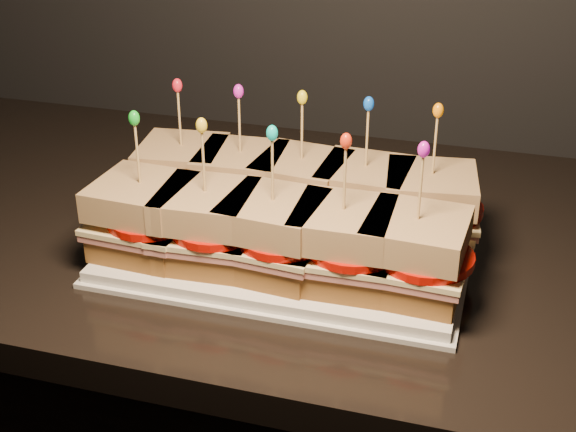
# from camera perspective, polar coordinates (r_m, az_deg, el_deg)

# --- Properties ---
(granite_slab) EXTENTS (2.42, 0.65, 0.04)m
(granite_slab) POSITION_cam_1_polar(r_m,az_deg,el_deg) (1.10, -11.46, 0.28)
(granite_slab) COLOR black
(granite_slab) RESTS_ON cabinet
(platter) EXTENTS (0.40, 0.25, 0.02)m
(platter) POSITION_cam_1_polar(r_m,az_deg,el_deg) (0.93, 0.00, -2.51)
(platter) COLOR white
(platter) RESTS_ON granite_slab
(platter_rim) EXTENTS (0.41, 0.26, 0.01)m
(platter_rim) POSITION_cam_1_polar(r_m,az_deg,el_deg) (0.93, 0.00, -2.83)
(platter_rim) COLOR white
(platter_rim) RESTS_ON granite_slab
(sandwich_0_bread_bot) EXTENTS (0.11, 0.11, 0.03)m
(sandwich_0_bread_bot) POSITION_cam_1_polar(r_m,az_deg,el_deg) (1.01, -7.36, 1.36)
(sandwich_0_bread_bot) COLOR #593716
(sandwich_0_bread_bot) RESTS_ON platter
(sandwich_0_ham) EXTENTS (0.12, 0.12, 0.01)m
(sandwich_0_ham) POSITION_cam_1_polar(r_m,az_deg,el_deg) (1.01, -7.42, 2.26)
(sandwich_0_ham) COLOR #B65F5F
(sandwich_0_ham) RESTS_ON sandwich_0_bread_bot
(sandwich_0_cheese) EXTENTS (0.12, 0.12, 0.01)m
(sandwich_0_cheese) POSITION_cam_1_polar(r_m,az_deg,el_deg) (1.00, -7.44, 2.62)
(sandwich_0_cheese) COLOR beige
(sandwich_0_cheese) RESTS_ON sandwich_0_ham
(sandwich_0_tomato) EXTENTS (0.10, 0.10, 0.01)m
(sandwich_0_tomato) POSITION_cam_1_polar(r_m,az_deg,el_deg) (0.99, -6.97, 2.80)
(sandwich_0_tomato) COLOR red
(sandwich_0_tomato) RESTS_ON sandwich_0_cheese
(sandwich_0_bread_top) EXTENTS (0.11, 0.11, 0.03)m
(sandwich_0_bread_top) POSITION_cam_1_polar(r_m,az_deg,el_deg) (0.99, -7.54, 4.14)
(sandwich_0_bread_top) COLOR #642F10
(sandwich_0_bread_top) RESTS_ON sandwich_0_tomato
(sandwich_0_pick) EXTENTS (0.00, 0.00, 0.09)m
(sandwich_0_pick) POSITION_cam_1_polar(r_m,az_deg,el_deg) (0.98, -7.71, 6.68)
(sandwich_0_pick) COLOR tan
(sandwich_0_pick) RESTS_ON sandwich_0_bread_top
(sandwich_0_frill) EXTENTS (0.01, 0.01, 0.02)m
(sandwich_0_frill) POSITION_cam_1_polar(r_m,az_deg,el_deg) (0.96, -7.88, 9.19)
(sandwich_0_frill) COLOR red
(sandwich_0_frill) RESTS_ON sandwich_0_pick
(sandwich_1_bread_bot) EXTENTS (0.10, 0.10, 0.03)m
(sandwich_1_bread_bot) POSITION_cam_1_polar(r_m,az_deg,el_deg) (0.99, -3.30, 0.82)
(sandwich_1_bread_bot) COLOR #593716
(sandwich_1_bread_bot) RESTS_ON platter
(sandwich_1_ham) EXTENTS (0.11, 0.11, 0.01)m
(sandwich_1_ham) POSITION_cam_1_polar(r_m,az_deg,el_deg) (0.98, -3.33, 1.74)
(sandwich_1_ham) COLOR #B65F5F
(sandwich_1_ham) RESTS_ON sandwich_1_bread_bot
(sandwich_1_cheese) EXTENTS (0.12, 0.11, 0.01)m
(sandwich_1_cheese) POSITION_cam_1_polar(r_m,az_deg,el_deg) (0.98, -3.34, 2.11)
(sandwich_1_cheese) COLOR beige
(sandwich_1_cheese) RESTS_ON sandwich_1_ham
(sandwich_1_tomato) EXTENTS (0.10, 0.10, 0.01)m
(sandwich_1_tomato) POSITION_cam_1_polar(r_m,az_deg,el_deg) (0.97, -2.80, 2.29)
(sandwich_1_tomato) COLOR red
(sandwich_1_tomato) RESTS_ON sandwich_1_cheese
(sandwich_1_bread_top) EXTENTS (0.11, 0.11, 0.03)m
(sandwich_1_bread_top) POSITION_cam_1_polar(r_m,az_deg,el_deg) (0.97, -3.39, 3.67)
(sandwich_1_bread_top) COLOR #642F10
(sandwich_1_bread_top) RESTS_ON sandwich_1_tomato
(sandwich_1_pick) EXTENTS (0.00, 0.00, 0.09)m
(sandwich_1_pick) POSITION_cam_1_polar(r_m,az_deg,el_deg) (0.95, -3.47, 6.27)
(sandwich_1_pick) COLOR tan
(sandwich_1_pick) RESTS_ON sandwich_1_bread_top
(sandwich_1_frill) EXTENTS (0.01, 0.01, 0.02)m
(sandwich_1_frill) POSITION_cam_1_polar(r_m,az_deg,el_deg) (0.93, -3.54, 8.85)
(sandwich_1_frill) COLOR #CD1DC2
(sandwich_1_frill) RESTS_ON sandwich_1_pick
(sandwich_2_bread_bot) EXTENTS (0.11, 0.11, 0.03)m
(sandwich_2_bread_bot) POSITION_cam_1_polar(r_m,az_deg,el_deg) (0.97, 0.95, 0.26)
(sandwich_2_bread_bot) COLOR #593716
(sandwich_2_bread_bot) RESTS_ON platter
(sandwich_2_ham) EXTENTS (0.12, 0.11, 0.01)m
(sandwich_2_ham) POSITION_cam_1_polar(r_m,az_deg,el_deg) (0.96, 0.96, 1.19)
(sandwich_2_ham) COLOR #B65F5F
(sandwich_2_ham) RESTS_ON sandwich_2_bread_bot
(sandwich_2_cheese) EXTENTS (0.12, 0.12, 0.01)m
(sandwich_2_cheese) POSITION_cam_1_polar(r_m,az_deg,el_deg) (0.96, 0.96, 1.57)
(sandwich_2_cheese) COLOR beige
(sandwich_2_cheese) RESTS_ON sandwich_2_ham
(sandwich_2_tomato) EXTENTS (0.10, 0.10, 0.01)m
(sandwich_2_tomato) POSITION_cam_1_polar(r_m,az_deg,el_deg) (0.95, 1.57, 1.74)
(sandwich_2_tomato) COLOR red
(sandwich_2_tomato) RESTS_ON sandwich_2_cheese
(sandwich_2_bread_top) EXTENTS (0.11, 0.11, 0.03)m
(sandwich_2_bread_top) POSITION_cam_1_polar(r_m,az_deg,el_deg) (0.95, 0.97, 3.15)
(sandwich_2_bread_top) COLOR #642F10
(sandwich_2_bread_top) RESTS_ON sandwich_2_tomato
(sandwich_2_pick) EXTENTS (0.00, 0.00, 0.09)m
(sandwich_2_pick) POSITION_cam_1_polar(r_m,az_deg,el_deg) (0.93, 1.00, 5.80)
(sandwich_2_pick) COLOR tan
(sandwich_2_pick) RESTS_ON sandwich_2_bread_top
(sandwich_2_frill) EXTENTS (0.01, 0.01, 0.02)m
(sandwich_2_frill) POSITION_cam_1_polar(r_m,az_deg,el_deg) (0.91, 1.02, 8.44)
(sandwich_2_frill) COLOR yellow
(sandwich_2_frill) RESTS_ON sandwich_2_pick
(sandwich_3_bread_bot) EXTENTS (0.10, 0.10, 0.03)m
(sandwich_3_bread_bot) POSITION_cam_1_polar(r_m,az_deg,el_deg) (0.95, 5.36, -0.33)
(sandwich_3_bread_bot) COLOR #593716
(sandwich_3_bread_bot) RESTS_ON platter
(sandwich_3_ham) EXTENTS (0.11, 0.11, 0.01)m
(sandwich_3_ham) POSITION_cam_1_polar(r_m,az_deg,el_deg) (0.95, 5.40, 0.62)
(sandwich_3_ham) COLOR #B65F5F
(sandwich_3_ham) RESTS_ON sandwich_3_bread_bot
(sandwich_3_cheese) EXTENTS (0.11, 0.11, 0.01)m
(sandwich_3_cheese) POSITION_cam_1_polar(r_m,az_deg,el_deg) (0.94, 5.42, 1.00)
(sandwich_3_cheese) COLOR beige
(sandwich_3_cheese) RESTS_ON sandwich_3_ham
(sandwich_3_tomato) EXTENTS (0.10, 0.10, 0.01)m
(sandwich_3_tomato) POSITION_cam_1_polar(r_m,az_deg,el_deg) (0.93, 6.09, 1.16)
(sandwich_3_tomato) COLOR red
(sandwich_3_tomato) RESTS_ON sandwich_3_cheese
(sandwich_3_bread_top) EXTENTS (0.10, 0.10, 0.03)m
(sandwich_3_bread_top) POSITION_cam_1_polar(r_m,az_deg,el_deg) (0.93, 5.50, 2.60)
(sandwich_3_bread_top) COLOR #642F10
(sandwich_3_bread_top) RESTS_ON sandwich_3_tomato
(sandwich_3_pick) EXTENTS (0.00, 0.00, 0.09)m
(sandwich_3_pick) POSITION_cam_1_polar(r_m,az_deg,el_deg) (0.91, 5.63, 5.28)
(sandwich_3_pick) COLOR tan
(sandwich_3_pick) RESTS_ON sandwich_3_bread_top
(sandwich_3_frill) EXTENTS (0.01, 0.01, 0.02)m
(sandwich_3_frill) POSITION_cam_1_polar(r_m,az_deg,el_deg) (0.90, 5.76, 7.95)
(sandwich_3_frill) COLOR blue
(sandwich_3_frill) RESTS_ON sandwich_3_pick
(sandwich_4_bread_bot) EXTENTS (0.11, 0.11, 0.03)m
(sandwich_4_bread_bot) POSITION_cam_1_polar(r_m,az_deg,el_deg) (0.94, 9.88, -0.93)
(sandwich_4_bread_bot) COLOR #593716
(sandwich_4_bread_bot) RESTS_ON platter
(sandwich_4_ham) EXTENTS (0.12, 0.12, 0.01)m
(sandwich_4_ham) POSITION_cam_1_polar(r_m,az_deg,el_deg) (0.94, 9.97, 0.02)
(sandwich_4_ham) COLOR #B65F5F
(sandwich_4_ham) RESTS_ON sandwich_4_bread_bot
(sandwich_4_cheese) EXTENTS (0.12, 0.12, 0.01)m
(sandwich_4_cheese) POSITION_cam_1_polar(r_m,az_deg,el_deg) (0.93, 10.00, 0.40)
(sandwich_4_cheese) COLOR beige
(sandwich_4_cheese) RESTS_ON sandwich_4_ham
(sandwich_4_tomato) EXTENTS (0.10, 0.10, 0.01)m
(sandwich_4_tomato) POSITION_cam_1_polar(r_m,az_deg,el_deg) (0.92, 10.73, 0.56)
(sandwich_4_tomato) COLOR red
(sandwich_4_tomato) RESTS_ON sandwich_4_cheese
(sandwich_4_bread_top) EXTENTS (0.11, 0.11, 0.03)m
(sandwich_4_bread_top) POSITION_cam_1_polar(r_m,az_deg,el_deg) (0.92, 10.15, 2.01)
(sandwich_4_bread_top) COLOR #642F10
(sandwich_4_bread_top) RESTS_ON sandwich_4_tomato
(sandwich_4_pick) EXTENTS (0.00, 0.00, 0.09)m
(sandwich_4_pick) POSITION_cam_1_polar(r_m,az_deg,el_deg) (0.90, 10.39, 4.71)
(sandwich_4_pick) COLOR tan
(sandwich_4_pick) RESTS_ON sandwich_4_bread_top
(sandwich_4_frill) EXTENTS (0.01, 0.01, 0.02)m
(sandwich_4_frill) POSITION_cam_1_polar(r_m,az_deg,el_deg) (0.89, 10.63, 7.40)
(sandwich_4_frill) COLOR orange
(sandwich_4_frill) RESTS_ON sandwich_4_pick
(sandwich_5_bread_bot) EXTENTS (0.10, 0.10, 0.03)m
(sandwich_5_bread_bot) POSITION_cam_1_polar(r_m,az_deg,el_deg) (0.92, -10.11, -1.63)
(sandwich_5_bread_bot) COLOR #593716
(sandwich_5_bread_bot) RESTS_ON platter
(sandwich_5_ham) EXTENTS (0.11, 0.11, 0.01)m
(sandwich_5_ham) POSITION_cam_1_polar(r_m,az_deg,el_deg) (0.92, -10.20, -0.66)
(sandwich_5_ham) COLOR #B65F5F
(sandwich_5_ham) RESTS_ON sandwich_5_bread_bot
(sandwich_5_cheese) EXTENTS (0.12, 0.11, 0.01)m
(sandwich_5_cheese) POSITION_cam_1_polar(r_m,az_deg,el_deg) (0.91, -10.23, -0.28)
(sandwich_5_cheese) COLOR beige
(sandwich_5_cheese) RESTS_ON sandwich_5_ham
(sandwich_5_tomato) EXTENTS (0.10, 0.10, 0.01)m
(sandwich_5_tomato) POSITION_cam_1_polar(r_m,az_deg,el_deg) (0.90, -9.75, -0.12)
(sandwich_5_tomato) COLOR red
(sandwich_5_tomato) RESTS_ON sandwich_5_cheese
(sandwich_5_bread_top) EXTENTS (0.11, 0.11, 0.03)m
(sandwich_5_bread_top) POSITION_cam_1_polar(r_m,az_deg,el_deg) (0.90, -10.38, 1.36)
(sandwich_5_bread_top) COLOR #642F10
(sandwich_5_bread_top) RESTS_ON sandwich_5_tomato
(sandwich_5_pick) EXTENTS (0.00, 0.00, 0.09)m
(sandwich_5_pick) POSITION_cam_1_polar(r_m,az_deg,el_deg) (0.88, -10.64, 4.11)
(sandwich_5_pick) COLOR tan
(sandwich_5_pick) RESTS_ON sandwich_5_bread_top
(sandwich_5_frill) EXTENTS (0.01, 0.01, 0.02)m
(sandwich_5_frill) POSITION_cam_1_polar(r_m,az_deg,el_deg) (0.86, -10.89, 6.85)
(sandwich_5_frill) COLOR green
(sandwich_5_frill) RESTS_ON sandwich_5_pick
(sandwich_6_bread_bot) EXTENTS (0.10, 0.10, 0.03)m
(sandwich_6_bread_bot) POSITION_cam_1_polar(r_m,az_deg,el_deg) (0.90, -5.71, -2.31)
(sandwich_6_bread_bot) COLOR #593716
(sandwich_6_bread_bot) RESTS_ON platter
(sandwich_6_ham) EXTENTS (0.11, 0.11, 0.01)m
(sandwich_6_ham) POSITION_cam_1_polar(r_m,az_deg,el_deg) (0.89, -5.76, -1.32)
(sandwich_6_ham) COLOR #B65F5F
(sandwich_6_ham) RESTS_ON sandwich_6_bread_bot
(sandwich_6_cheese) EXTENTS (0.12, 0.11, 0.01)m
(sandwich_6_cheese) POSITION_cam_1_polar(r_m,az_deg,el_deg) (0.88, -5.78, -0.92)
(sandwich_6_cheese) COLOR beige
(sandwich_6_cheese) RESTS_ON sandwich_6_ham
(sandwich_6_tomato) EXTENTS (0.10, 0.10, 0.01)m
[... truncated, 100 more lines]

